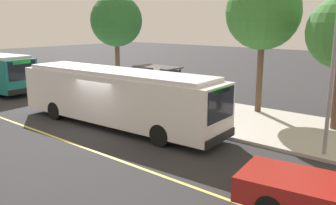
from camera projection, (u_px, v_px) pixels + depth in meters
ground_plane at (100, 129)px, 18.07m from camera, size 120.00×120.00×0.00m
sidewalk_curb at (175, 107)px, 22.52m from camera, size 44.00×6.40×0.15m
lane_stripe_center at (63, 140)px, 16.43m from camera, size 36.00×0.14×0.01m
transit_bus_main at (116, 96)px, 18.35m from camera, size 12.39×3.31×2.95m
bus_shelter at (157, 77)px, 22.56m from camera, size 2.90×1.60×2.48m
waiting_bench at (162, 98)px, 22.60m from camera, size 1.60×0.48×0.95m
route_sign_post at (157, 85)px, 19.54m from camera, size 0.44×0.08×2.80m
street_tree_near_shelter at (263, 13)px, 19.93m from camera, size 4.21×4.21×7.83m
street_tree_upstreet at (116, 21)px, 26.84m from camera, size 3.91×3.91×7.26m
utility_pole at (332, 75)px, 13.58m from camera, size 0.16×0.16×6.40m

